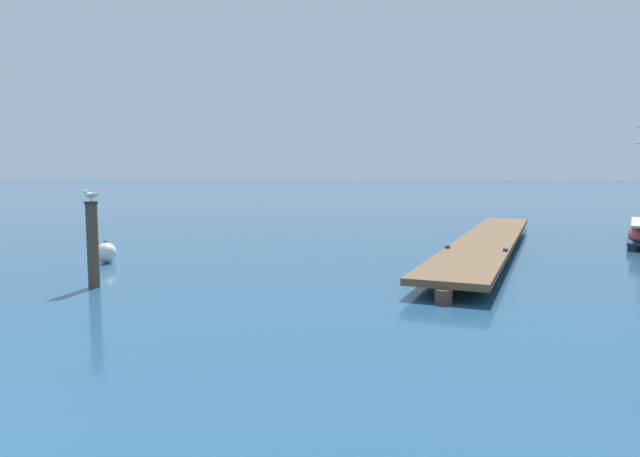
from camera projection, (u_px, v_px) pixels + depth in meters
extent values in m
cube|color=brown|center=(489.00, 239.00, 18.85)|extent=(3.35, 16.83, 0.16)
cylinder|color=#4C3D2D|center=(443.00, 296.00, 11.20)|extent=(0.36, 0.36, 0.29)
cylinder|color=#4C3D2D|center=(478.00, 257.00, 16.31)|extent=(0.36, 0.36, 0.29)
cylinder|color=#4C3D2D|center=(496.00, 237.00, 21.43)|extent=(0.36, 0.36, 0.29)
cylinder|color=#4C3D2D|center=(507.00, 225.00, 26.54)|extent=(0.36, 0.36, 0.29)
cube|color=#333338|center=(448.00, 247.00, 16.08)|extent=(0.14, 0.21, 0.08)
cube|color=#333338|center=(505.00, 250.00, 15.46)|extent=(0.14, 0.21, 0.08)
cylinder|color=#4C3D2D|center=(93.00, 245.00, 12.68)|extent=(0.26, 0.26, 1.99)
cylinder|color=#28282D|center=(91.00, 203.00, 12.59)|extent=(0.30, 0.30, 0.06)
cylinder|color=gold|center=(91.00, 200.00, 12.56)|extent=(0.01, 0.01, 0.07)
cylinder|color=gold|center=(90.00, 200.00, 12.60)|extent=(0.01, 0.01, 0.07)
ellipsoid|color=white|center=(91.00, 195.00, 12.57)|extent=(0.23, 0.30, 0.13)
ellipsoid|color=silver|center=(93.00, 195.00, 12.54)|extent=(0.13, 0.23, 0.09)
ellipsoid|color=#383838|center=(97.00, 195.00, 12.63)|extent=(0.05, 0.07, 0.04)
ellipsoid|color=silver|center=(90.00, 195.00, 12.62)|extent=(0.13, 0.23, 0.09)
ellipsoid|color=#383838|center=(95.00, 195.00, 12.70)|extent=(0.05, 0.07, 0.04)
cone|color=white|center=(97.00, 195.00, 12.68)|extent=(0.10, 0.10, 0.07)
sphere|color=white|center=(85.00, 192.00, 12.48)|extent=(0.08, 0.08, 0.08)
cone|color=gold|center=(83.00, 192.00, 12.44)|extent=(0.04, 0.05, 0.02)
sphere|color=silver|center=(106.00, 253.00, 16.23)|extent=(0.59, 0.59, 0.59)
torus|color=black|center=(106.00, 243.00, 16.20)|extent=(0.14, 0.02, 0.14)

